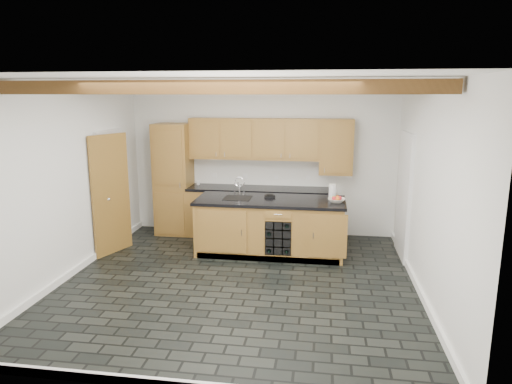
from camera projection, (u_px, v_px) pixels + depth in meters
ground at (238, 282)px, 6.52m from camera, size 5.00×5.00×0.00m
room_shell at (239, 171)px, 6.72m from camera, size 5.01×5.00×5.00m
back_cabinetry at (240, 184)px, 8.53m from camera, size 3.65×0.62×2.20m
island at (270, 226)px, 7.62m from camera, size 2.48×0.96×0.93m
faucet at (238, 196)px, 7.64m from camera, size 0.45×0.40×0.34m
kitchen_scale at (270, 196)px, 7.66m from camera, size 0.19×0.14×0.05m
fruit_bowl at (337, 200)px, 7.31m from camera, size 0.30×0.30×0.07m
fruit_cluster at (337, 198)px, 7.30m from camera, size 0.16×0.17×0.07m
paper_towel at (333, 191)px, 7.61m from camera, size 0.12×0.12×0.23m
mug at (198, 183)px, 8.72m from camera, size 0.09×0.09×0.08m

